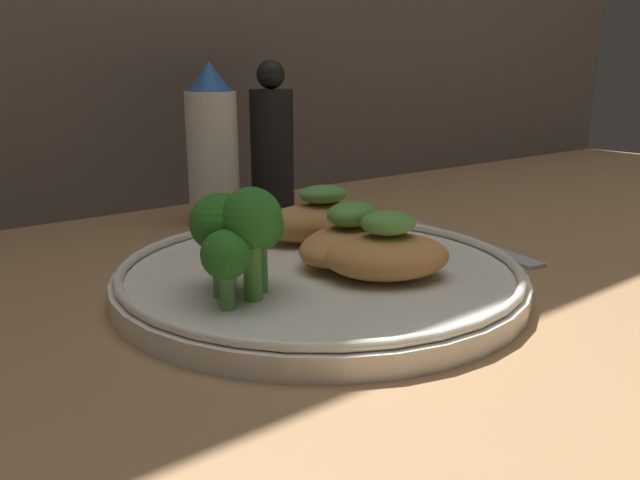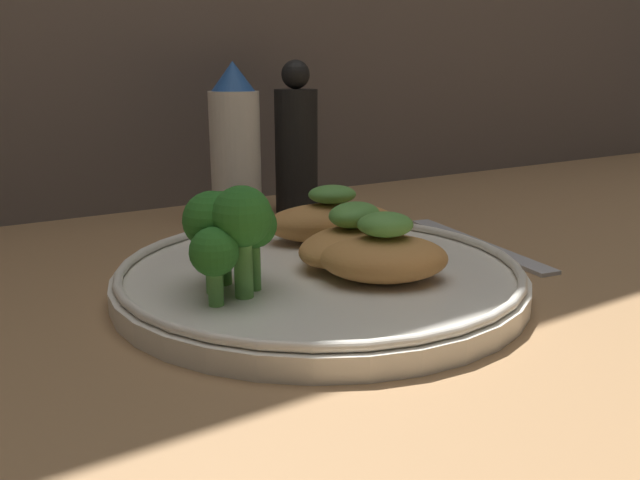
{
  "view_description": "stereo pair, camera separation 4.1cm",
  "coord_description": "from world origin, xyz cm",
  "px_view_note": "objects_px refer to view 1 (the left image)",
  "views": [
    {
      "loc": [
        -24.75,
        -31.35,
        14.18
      ],
      "look_at": [
        0.0,
        0.0,
        3.4
      ],
      "focal_mm": 35.0,
      "sensor_mm": 36.0,
      "label": 1
    },
    {
      "loc": [
        -21.38,
        -33.74,
        14.18
      ],
      "look_at": [
        0.0,
        0.0,
        3.4
      ],
      "focal_mm": 35.0,
      "sensor_mm": 36.0,
      "label": 2
    }
  ],
  "objects_px": {
    "plate": "(320,274)",
    "pepper_grinder": "(272,146)",
    "broccoli_bunch": "(235,229)",
    "sauce_bottle": "(213,148)"
  },
  "relations": [
    {
      "from": "pepper_grinder",
      "to": "broccoli_bunch",
      "type": "bearing_deg",
      "value": -128.44
    },
    {
      "from": "plate",
      "to": "broccoli_bunch",
      "type": "distance_m",
      "value": 0.08
    },
    {
      "from": "plate",
      "to": "pepper_grinder",
      "type": "relative_size",
      "value": 1.77
    },
    {
      "from": "broccoli_bunch",
      "to": "sauce_bottle",
      "type": "relative_size",
      "value": 0.44
    },
    {
      "from": "plate",
      "to": "pepper_grinder",
      "type": "bearing_deg",
      "value": 63.46
    },
    {
      "from": "plate",
      "to": "sauce_bottle",
      "type": "bearing_deg",
      "value": 79.68
    },
    {
      "from": "pepper_grinder",
      "to": "sauce_bottle",
      "type": "bearing_deg",
      "value": 180.0
    },
    {
      "from": "broccoli_bunch",
      "to": "pepper_grinder",
      "type": "distance_m",
      "value": 0.28
    },
    {
      "from": "plate",
      "to": "broccoli_bunch",
      "type": "xyz_separation_m",
      "value": [
        -0.07,
        -0.01,
        0.04
      ]
    },
    {
      "from": "plate",
      "to": "pepper_grinder",
      "type": "xyz_separation_m",
      "value": [
        0.11,
        0.21,
        0.06
      ]
    }
  ]
}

